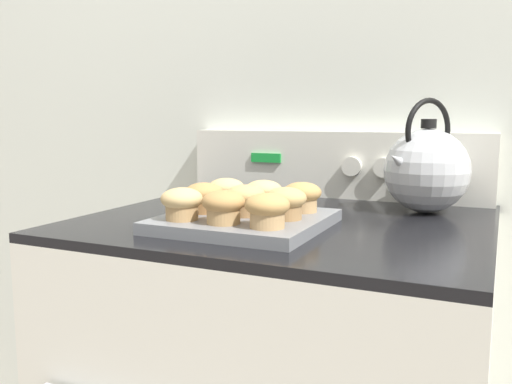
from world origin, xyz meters
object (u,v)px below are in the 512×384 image
object	(u,v)px
muffin_r0_c2	(267,209)
tea_kettle	(426,169)
muffin_r1_c0	(204,197)
muffin_r2_c1	(263,193)
muffin_r1_c1	(245,199)
muffin_r1_c2	(286,202)
muffin_r2_c2	(302,196)
muffin_r2_c0	(226,191)
muffin_r0_c1	(223,206)
muffin_r0_c0	(182,203)
muffin_pan	(245,221)

from	to	relation	value
muffin_r0_c2	tea_kettle	distance (m)	0.44
muffin_r1_c0	muffin_r2_c1	world-z (taller)	same
muffin_r1_c0	muffin_r1_c1	bearing A→B (deg)	1.95
muffin_r1_c2	muffin_r0_c2	bearing A→B (deg)	-89.55
muffin_r0_c2	muffin_r2_c2	size ratio (longest dim) A/B	1.00
muffin_r1_c1	muffin_r2_c1	distance (m)	0.08
muffin_r1_c1	tea_kettle	size ratio (longest dim) A/B	0.31
muffin_r2_c0	muffin_r2_c2	world-z (taller)	same
muffin_r1_c1	muffin_r0_c1	bearing A→B (deg)	-90.84
muffin_r0_c0	muffin_r2_c2	size ratio (longest dim) A/B	1.00
muffin_r2_c0	muffin_pan	bearing A→B (deg)	-45.14
muffin_r1_c1	tea_kettle	distance (m)	0.42
muffin_r2_c1	muffin_r0_c0	bearing A→B (deg)	-117.01
muffin_r1_c1	muffin_r2_c1	world-z (taller)	same
muffin_r1_c2	muffin_r0_c0	bearing A→B (deg)	-153.34
muffin_r2_c1	muffin_r0_c1	bearing A→B (deg)	-90.44
muffin_r0_c1	muffin_r0_c2	xyz separation A→B (m)	(0.08, -0.00, 0.00)
muffin_r0_c1	muffin_r2_c2	xyz separation A→B (m)	(0.08, 0.17, 0.00)
muffin_r0_c0	muffin_r0_c1	world-z (taller)	same
muffin_pan	muffin_r1_c2	bearing A→B (deg)	-0.30
muffin_r1_c0	muffin_r2_c1	bearing A→B (deg)	44.60
muffin_r0_c1	muffin_r2_c0	distance (m)	0.19
muffin_r0_c0	muffin_r2_c1	size ratio (longest dim) A/B	1.00
muffin_r1_c0	muffin_r0_c0	bearing A→B (deg)	-88.59
muffin_pan	muffin_r0_c2	world-z (taller)	muffin_r0_c2
muffin_r1_c0	muffin_r1_c1	distance (m)	0.09
muffin_r1_c0	muffin_r2_c0	size ratio (longest dim) A/B	1.00
tea_kettle	muffin_r1_c1	bearing A→B (deg)	-133.04
muffin_pan	muffin_r0_c0	distance (m)	0.13
muffin_r2_c1	muffin_r2_c2	world-z (taller)	same
muffin_r0_c2	tea_kettle	size ratio (longest dim) A/B	0.31
muffin_r0_c2	muffin_r1_c2	bearing A→B (deg)	90.45
muffin_r0_c0	muffin_r2_c0	xyz separation A→B (m)	(0.00, 0.17, 0.00)
muffin_pan	muffin_r2_c2	xyz separation A→B (m)	(0.08, 0.08, 0.04)
muffin_r2_c1	muffin_r2_c2	size ratio (longest dim) A/B	1.00
muffin_r2_c2	muffin_r2_c0	bearing A→B (deg)	179.95
muffin_r1_c1	tea_kettle	world-z (taller)	tea_kettle
muffin_r0_c0	muffin_r2_c0	bearing A→B (deg)	89.67
muffin_pan	muffin_r2_c0	world-z (taller)	muffin_r2_c0
muffin_r2_c0	muffin_r2_c1	world-z (taller)	same
muffin_r2_c1	muffin_r1_c2	bearing A→B (deg)	-46.03
muffin_r2_c0	muffin_r1_c0	bearing A→B (deg)	-91.97
muffin_r2_c0	muffin_r0_c1	bearing A→B (deg)	-63.62
muffin_r1_c2	tea_kettle	distance (m)	0.37
muffin_r0_c0	muffin_pan	bearing A→B (deg)	44.91
muffin_r0_c0	muffin_r2_c0	size ratio (longest dim) A/B	1.00
muffin_pan	muffin_r2_c1	world-z (taller)	muffin_r2_c1
muffin_r0_c2	tea_kettle	bearing A→B (deg)	62.60
muffin_r0_c1	muffin_r1_c1	bearing A→B (deg)	89.16
muffin_r0_c0	muffin_r0_c1	bearing A→B (deg)	0.01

